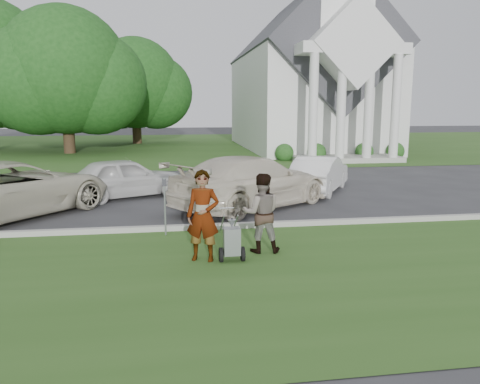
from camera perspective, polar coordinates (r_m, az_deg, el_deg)
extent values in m
plane|color=#333335|center=(11.80, -2.34, -5.24)|extent=(120.00, 120.00, 0.00)
cube|color=#2F541C|center=(8.97, -0.24, -10.34)|extent=(80.00, 7.00, 0.01)
cube|color=#2F541C|center=(38.45, -6.71, 5.63)|extent=(80.00, 30.00, 0.01)
cube|color=#9E9E93|center=(12.31, -2.62, -4.22)|extent=(80.00, 0.18, 0.15)
cube|color=white|center=(36.74, 7.77, 10.84)|extent=(9.00, 16.00, 7.00)
cube|color=#38383D|center=(36.94, 7.90, 16.27)|extent=(9.19, 17.00, 9.19)
cube|color=#9E9E93|center=(28.19, 12.81, 4.00)|extent=(6.20, 2.60, 0.30)
cylinder|color=white|center=(26.28, 8.91, 9.91)|extent=(0.50, 0.50, 6.00)
cylinder|color=white|center=(26.80, 12.22, 9.81)|extent=(0.50, 0.50, 6.00)
cylinder|color=white|center=(27.40, 15.40, 9.68)|extent=(0.50, 0.50, 6.00)
cylinder|color=white|center=(28.08, 18.43, 9.54)|extent=(0.50, 0.50, 6.00)
cube|color=white|center=(28.01, 13.49, 16.55)|extent=(6.20, 2.00, 0.60)
cube|color=white|center=(28.04, 13.52, 17.16)|extent=(5.09, 2.20, 5.09)
sphere|color=#1E4C19|center=(27.95, 5.44, 4.78)|extent=(1.10, 1.10, 1.10)
sphere|color=#1E4C19|center=(28.50, 9.36, 4.79)|extent=(1.10, 1.10, 1.10)
sphere|color=#1E4C19|center=(29.55, 14.93, 4.78)|extent=(1.10, 1.10, 1.10)
sphere|color=#1E4C19|center=(30.40, 18.40, 4.75)|extent=(1.10, 1.10, 1.10)
cylinder|color=#332316|center=(34.02, -20.17, 7.14)|extent=(0.76, 0.76, 3.20)
sphere|color=#194715|center=(34.06, -20.60, 13.71)|extent=(8.40, 8.40, 8.40)
sphere|color=#194715|center=(33.99, -17.21, 12.49)|extent=(6.89, 6.89, 6.89)
sphere|color=#194715|center=(34.11, -23.46, 12.45)|extent=(7.22, 7.22, 7.22)
sphere|color=#194715|center=(38.19, -25.44, 12.50)|extent=(7.54, 7.54, 7.54)
cylinder|color=#332316|center=(41.43, -12.48, 7.87)|extent=(0.76, 0.76, 3.00)
sphere|color=#194715|center=(41.44, -12.68, 12.83)|extent=(7.60, 7.60, 7.60)
sphere|color=#194715|center=(41.63, -10.21, 11.86)|extent=(6.23, 6.23, 6.23)
sphere|color=#194715|center=(41.25, -14.83, 11.96)|extent=(6.54, 6.54, 6.54)
cylinder|color=black|center=(9.76, -2.33, -7.68)|extent=(0.07, 0.31, 0.31)
cylinder|color=black|center=(9.82, 0.33, -7.55)|extent=(0.07, 0.31, 0.31)
cylinder|color=#2D2D33|center=(9.78, -0.99, -7.62)|extent=(0.52, 0.04, 0.04)
cube|color=gray|center=(9.70, -1.00, -6.02)|extent=(0.34, 0.28, 0.57)
cone|color=gray|center=(9.60, -1.01, -3.87)|extent=(0.18, 0.18, 0.17)
cylinder|color=#2D2D33|center=(9.58, -1.01, -3.39)|extent=(0.04, 0.04, 0.06)
cylinder|color=gray|center=(10.09, -2.21, -3.88)|extent=(0.03, 0.76, 0.54)
cylinder|color=gray|center=(10.13, -0.58, -3.82)|extent=(0.03, 0.76, 0.54)
cylinder|color=gray|center=(10.41, -1.67, -1.96)|extent=(0.33, 0.03, 0.03)
imported|color=#999999|center=(9.66, -4.54, -3.00)|extent=(0.80, 0.64, 1.90)
imported|color=#999999|center=(10.23, 2.60, -2.64)|extent=(0.91, 0.75, 1.75)
cylinder|color=gray|center=(11.72, -9.12, -2.27)|extent=(0.05, 0.05, 1.27)
cube|color=#2D2D33|center=(11.59, -9.22, 1.19)|extent=(0.11, 0.07, 0.19)
cylinder|color=gray|center=(11.57, -9.24, 1.66)|extent=(0.10, 0.10, 0.03)
imported|color=beige|center=(15.10, -26.09, 0.37)|extent=(5.84, 6.34, 1.65)
imported|color=silver|center=(16.88, -13.83, 1.70)|extent=(4.49, 3.24, 1.42)
imported|color=beige|center=(14.81, 1.48, 1.26)|extent=(5.99, 5.16, 1.65)
imported|color=white|center=(17.87, 9.65, 2.22)|extent=(3.35, 4.25, 1.35)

